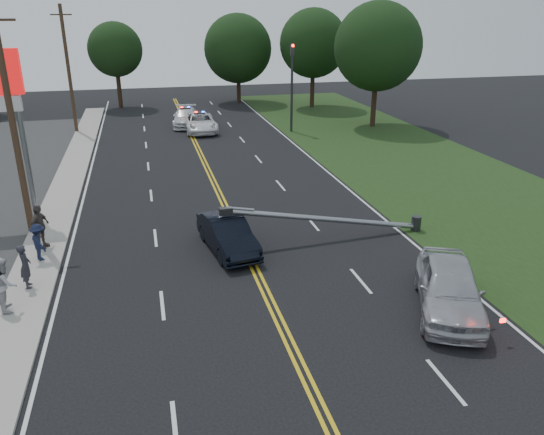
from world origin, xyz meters
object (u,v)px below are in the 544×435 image
object	(u,v)px
emergency_a	(200,123)
bystander_a	(25,266)
utility_pole_mid	(12,123)
crashed_sedan	(228,234)
traffic_signal	(292,80)
fallen_streetlight	(337,219)
bystander_b	(5,284)
emergency_b	(186,117)
utility_pole_far	(69,69)
waiting_sedan	(450,288)
bystander_d	(40,227)
bystander_c	(39,242)

from	to	relation	value
emergency_a	bystander_a	bearing A→B (deg)	-110.12
utility_pole_mid	crashed_sedan	size ratio (longest dim) A/B	2.26
traffic_signal	fallen_streetlight	distance (m)	22.62
emergency_a	bystander_b	distance (m)	28.63
emergency_a	emergency_b	size ratio (longest dim) A/B	1.03
emergency_b	utility_pole_mid	bearing A→B (deg)	-105.46
utility_pole_mid	utility_pole_far	size ratio (longest dim) A/B	1.00
fallen_streetlight	waiting_sedan	bearing A→B (deg)	-76.67
utility_pole_far	crashed_sedan	distance (m)	27.73
emergency_b	bystander_d	world-z (taller)	bystander_d
bystander_c	bystander_a	bearing A→B (deg)	148.26
waiting_sedan	bystander_d	size ratio (longest dim) A/B	2.65
bystander_a	bystander_b	xyz separation A→B (m)	(-0.36, -1.48, 0.11)
bystander_a	emergency_a	bearing A→B (deg)	-28.82
utility_pole_mid	emergency_b	world-z (taller)	utility_pole_mid
emergency_b	bystander_b	world-z (taller)	bystander_b
traffic_signal	fallen_streetlight	bearing A→B (deg)	-100.59
bystander_b	bystander_c	bearing A→B (deg)	-18.85
utility_pole_far	bystander_b	bearing A→B (deg)	-89.11
bystander_b	emergency_b	bearing A→B (deg)	-28.18
utility_pole_far	crashed_sedan	bearing A→B (deg)	-71.99
fallen_streetlight	emergency_a	size ratio (longest dim) A/B	1.72
bystander_c	waiting_sedan	bearing A→B (deg)	-146.51
traffic_signal	utility_pole_far	size ratio (longest dim) A/B	0.70
bystander_c	traffic_signal	bearing A→B (deg)	-67.06
utility_pole_mid	bystander_c	xyz separation A→B (m)	(0.92, -3.39, -4.20)
bystander_d	crashed_sedan	bearing A→B (deg)	-74.61
utility_pole_mid	bystander_b	xyz separation A→B (m)	(0.45, -7.16, -4.02)
bystander_c	fallen_streetlight	bearing A→B (deg)	-122.06
utility_pole_far	bystander_b	size ratio (longest dim) A/B	5.30
bystander_a	emergency_b	bearing A→B (deg)	-25.33
fallen_streetlight	bystander_d	distance (m)	12.73
bystander_a	bystander_b	distance (m)	1.53
bystander_b	bystander_c	world-z (taller)	bystander_b
traffic_signal	utility_pole_far	world-z (taller)	utility_pole_far
bystander_b	bystander_c	distance (m)	3.80
utility_pole_mid	bystander_b	bearing A→B (deg)	-86.39
bystander_b	utility_pole_mid	bearing A→B (deg)	-8.22
waiting_sedan	bystander_c	xyz separation A→B (m)	(-14.04, 7.23, 0.03)
crashed_sedan	bystander_b	distance (m)	8.61
bystander_b	bystander_c	size ratio (longest dim) A/B	1.23
utility_pole_mid	waiting_sedan	xyz separation A→B (m)	(14.96, -10.62, -4.22)
crashed_sedan	bystander_c	xyz separation A→B (m)	(-7.55, 0.66, 0.16)
fallen_streetlight	crashed_sedan	world-z (taller)	fallen_streetlight
waiting_sedan	emergency_a	size ratio (longest dim) A/B	0.93
traffic_signal	bystander_d	xyz separation A→B (m)	(-16.70, -20.15, -3.13)
fallen_streetlight	bystander_c	bearing A→B (deg)	177.20
fallen_streetlight	utility_pole_mid	bearing A→B (deg)	163.36
utility_pole_mid	utility_pole_far	xyz separation A→B (m)	(0.00, 22.00, 0.00)
emergency_a	bystander_a	world-z (taller)	bystander_a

